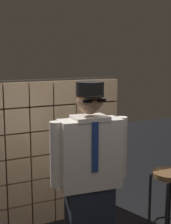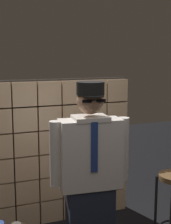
{
  "view_description": "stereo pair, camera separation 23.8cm",
  "coord_description": "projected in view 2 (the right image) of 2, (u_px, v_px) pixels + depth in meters",
  "views": [
    {
      "loc": [
        -1.22,
        -2.13,
        1.96
      ],
      "look_at": [
        -0.01,
        0.3,
        1.5
      ],
      "focal_mm": 54.53,
      "sensor_mm": 36.0,
      "label": 1
    },
    {
      "loc": [
        -1.0,
        -2.23,
        1.96
      ],
      "look_at": [
        -0.01,
        0.3,
        1.5
      ],
      "focal_mm": 54.53,
      "sensor_mm": 36.0,
      "label": 2
    }
  ],
  "objects": [
    {
      "name": "standing_person",
      "position": [
        90.0,
        179.0,
        2.9
      ],
      "size": [
        0.7,
        0.32,
        1.74
      ],
      "rotation": [
        0.0,
        0.0,
        -0.11
      ],
      "color": "#1E2333",
      "rests_on": "ground"
    },
    {
      "name": "glass_block_wall",
      "position": [
        50.0,
        153.0,
        3.92
      ],
      "size": [
        1.98,
        0.1,
        1.7
      ],
      "color": "#E0B78C",
      "rests_on": "ground"
    }
  ]
}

